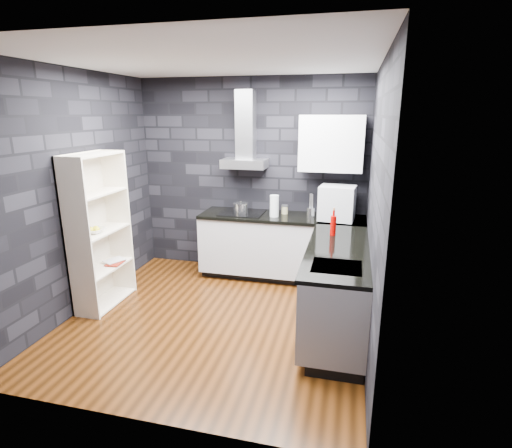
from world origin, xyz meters
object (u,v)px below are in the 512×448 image
at_px(storage_jar, 285,210).
at_px(appliance_garage, 337,203).
at_px(fruit_bowl, 94,231).
at_px(bookshelf, 99,232).
at_px(glass_vase, 274,206).
at_px(utensil_crock, 311,213).
at_px(red_bottle, 333,226).
at_px(pot, 241,208).

bearing_deg(storage_jar, appliance_garage, -14.63).
bearing_deg(fruit_bowl, bookshelf, 90.00).
bearing_deg(fruit_bowl, glass_vase, 34.25).
bearing_deg(glass_vase, utensil_crock, 6.98).
distance_m(storage_jar, appliance_garage, 0.74).
distance_m(appliance_garage, red_bottle, 0.67).
xyz_separation_m(glass_vase, fruit_bowl, (-1.83, -1.25, -0.11)).
xyz_separation_m(appliance_garage, bookshelf, (-2.64, -1.16, -0.22)).
bearing_deg(storage_jar, bookshelf, -145.24).
relative_size(glass_vase, storage_jar, 2.77).
relative_size(pot, fruit_bowl, 0.89).
xyz_separation_m(utensil_crock, fruit_bowl, (-2.31, -1.30, -0.03)).
distance_m(pot, bookshelf, 1.83).
height_order(storage_jar, utensil_crock, utensil_crock).
relative_size(utensil_crock, fruit_bowl, 0.61).
bearing_deg(pot, storage_jar, 11.26).
bearing_deg(utensil_crock, pot, 179.33).
height_order(bookshelf, fruit_bowl, bookshelf).
xyz_separation_m(storage_jar, fruit_bowl, (-1.94, -1.43, -0.01)).
height_order(glass_vase, red_bottle, glass_vase).
bearing_deg(red_bottle, fruit_bowl, -167.41).
bearing_deg(appliance_garage, red_bottle, -84.36).
bearing_deg(red_bottle, pot, 150.34).
bearing_deg(pot, red_bottle, -29.66).
xyz_separation_m(pot, red_bottle, (1.28, -0.73, 0.04)).
bearing_deg(red_bottle, appliance_garage, 89.47).
relative_size(storage_jar, red_bottle, 0.47).
height_order(storage_jar, bookshelf, bookshelf).
bearing_deg(pot, fruit_bowl, -135.79).
distance_m(storage_jar, bookshelf, 2.36).
distance_m(utensil_crock, red_bottle, 0.79).
relative_size(storage_jar, fruit_bowl, 0.47).
bearing_deg(glass_vase, appliance_garage, 0.27).
relative_size(appliance_garage, bookshelf, 0.24).
bearing_deg(utensil_crock, bookshelf, -152.15).
height_order(glass_vase, fruit_bowl, glass_vase).
bearing_deg(red_bottle, glass_vase, 140.53).
height_order(utensil_crock, appliance_garage, appliance_garage).
relative_size(pot, glass_vase, 0.68).
relative_size(utensil_crock, red_bottle, 0.60).
xyz_separation_m(glass_vase, utensil_crock, (0.47, 0.06, -0.08)).
bearing_deg(storage_jar, utensil_crock, -19.30).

